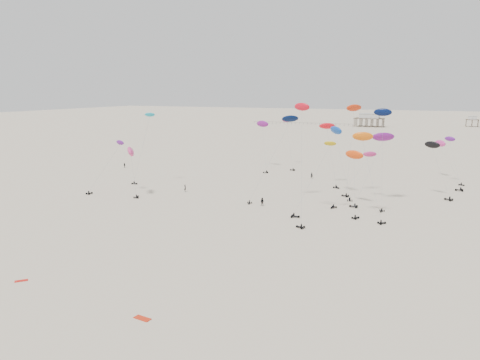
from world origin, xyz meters
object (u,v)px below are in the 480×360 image
at_px(rig_9, 288,133).
at_px(spectator_0, 185,192).
at_px(rig_0, 383,129).
at_px(pavilion_small, 472,122).
at_px(pavilion_main, 369,121).
at_px(rig_4, 443,148).

xyz_separation_m(rig_9, spectator_0, (-11.68, -53.02, -11.94)).
bearing_deg(rig_0, rig_9, -41.74).
relative_size(pavilion_small, rig_9, 0.43).
distance_m(rig_9, spectator_0, 55.59).
distance_m(pavilion_main, rig_4, 206.77).
xyz_separation_m(pavilion_small, rig_0, (-31.53, -273.11, 14.74)).
relative_size(pavilion_main, spectator_0, 9.29).
bearing_deg(rig_0, pavilion_small, -88.08).
relative_size(pavilion_main, rig_0, 0.90).
relative_size(pavilion_main, rig_9, 1.01).
height_order(pavilion_small, rig_4, rig_4).
relative_size(pavilion_small, rig_4, 0.53).
bearing_deg(rig_9, spectator_0, 170.83).
distance_m(pavilion_small, rig_0, 275.32).
height_order(pavilion_main, spectator_0, pavilion_main).
height_order(rig_4, spectator_0, rig_4).
bearing_deg(pavilion_small, pavilion_main, -156.80).
distance_m(pavilion_small, spectator_0, 291.83).
bearing_deg(spectator_0, rig_4, -90.21).
relative_size(pavilion_main, pavilion_small, 2.33).
bearing_deg(rig_4, spectator_0, -10.92).
relative_size(pavilion_main, rig_4, 1.23).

